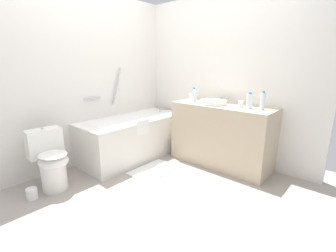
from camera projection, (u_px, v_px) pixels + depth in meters
name	position (u px, v px, depth m)	size (l,w,h in m)	color
ground_plane	(149.00, 189.00, 2.68)	(3.83, 3.83, 0.00)	#9E9389
wall_back_tiled	(81.00, 81.00, 3.21)	(3.23, 0.10, 2.30)	silver
wall_right_mirror	(220.00, 79.00, 3.44)	(0.10, 2.88, 2.30)	silver
bathtub	(133.00, 136.00, 3.56)	(1.59, 0.70, 1.31)	silver
toilet	(51.00, 160.00, 2.64)	(0.38, 0.50, 0.68)	white
vanity_counter	(221.00, 135.00, 3.26)	(0.52, 1.35, 0.85)	tan
sink_basin	(213.00, 102.00, 3.18)	(0.35, 0.35, 0.06)	white
sink_faucet	(221.00, 100.00, 3.33)	(0.10, 0.15, 0.07)	#A1A1A6
water_bottle_0	(263.00, 101.00, 2.79)	(0.06, 0.06, 0.22)	silver
water_bottle_1	(250.00, 101.00, 2.88)	(0.07, 0.07, 0.20)	silver
water_bottle_2	(194.00, 95.00, 3.40)	(0.07, 0.07, 0.20)	silver
drinking_glass_0	(241.00, 104.00, 2.95)	(0.06, 0.06, 0.09)	white
drinking_glass_1	(191.00, 97.00, 3.51)	(0.07, 0.07, 0.10)	white
bath_mat	(153.00, 170.00, 3.15)	(0.62, 0.39, 0.01)	white
toilet_paper_roll	(32.00, 194.00, 2.49)	(0.11, 0.11, 0.12)	white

